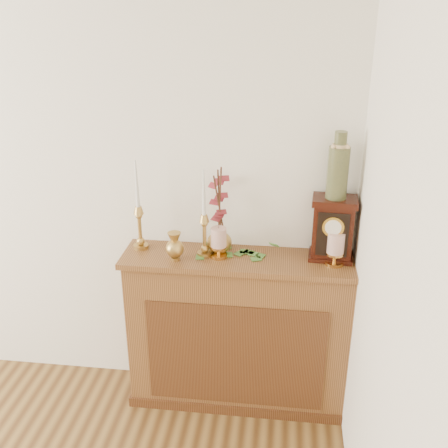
# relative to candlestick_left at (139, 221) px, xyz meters

# --- Properties ---
(console_shelf) EXTENTS (1.24, 0.34, 0.93)m
(console_shelf) POSITION_rel_candlestick_left_xyz_m (0.54, -0.04, -0.65)
(console_shelf) COLOR brown
(console_shelf) RESTS_ON ground
(candlestick_left) EXTENTS (0.08, 0.08, 0.50)m
(candlestick_left) POSITION_rel_candlestick_left_xyz_m (0.00, 0.00, 0.00)
(candlestick_left) COLOR tan
(candlestick_left) RESTS_ON console_shelf
(candlestick_center) EXTENTS (0.08, 0.08, 0.47)m
(candlestick_center) POSITION_rel_candlestick_left_xyz_m (0.36, -0.04, -0.01)
(candlestick_center) COLOR tan
(candlestick_center) RESTS_ON console_shelf
(bud_vase) EXTENTS (0.10, 0.10, 0.15)m
(bud_vase) POSITION_rel_candlestick_left_xyz_m (0.21, -0.11, -0.09)
(bud_vase) COLOR tan
(bud_vase) RESTS_ON console_shelf
(ginger_jar) EXTENTS (0.20, 0.21, 0.49)m
(ginger_jar) POSITION_rel_candlestick_left_xyz_m (0.43, 0.03, 0.06)
(ginger_jar) COLOR tan
(ginger_jar) RESTS_ON console_shelf
(pillar_candle_left) EXTENTS (0.09, 0.09, 0.18)m
(pillar_candle_left) POSITION_rel_candlestick_left_xyz_m (0.43, -0.05, -0.07)
(pillar_candle_left) COLOR #C38E44
(pillar_candle_left) RESTS_ON console_shelf
(pillar_candle_right) EXTENTS (0.10, 0.10, 0.19)m
(pillar_candle_right) POSITION_rel_candlestick_left_xyz_m (1.03, -0.06, -0.06)
(pillar_candle_right) COLOR #C38E44
(pillar_candle_right) RESTS_ON console_shelf
(ivy_garland) EXTENTS (0.50, 0.20, 0.09)m
(ivy_garland) POSITION_rel_candlestick_left_xyz_m (0.53, -0.00, -0.15)
(ivy_garland) COLOR #44772D
(ivy_garland) RESTS_ON console_shelf
(mantel_clock) EXTENTS (0.24, 0.17, 0.34)m
(mantel_clock) POSITION_rel_candlestick_left_xyz_m (1.02, 0.00, 0.00)
(mantel_clock) COLOR #38150B
(mantel_clock) RESTS_ON console_shelf
(ceramic_vase) EXTENTS (0.10, 0.10, 0.34)m
(ceramic_vase) POSITION_rel_candlestick_left_xyz_m (1.02, 0.01, 0.32)
(ceramic_vase) COLOR #1A3428
(ceramic_vase) RESTS_ON mantel_clock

